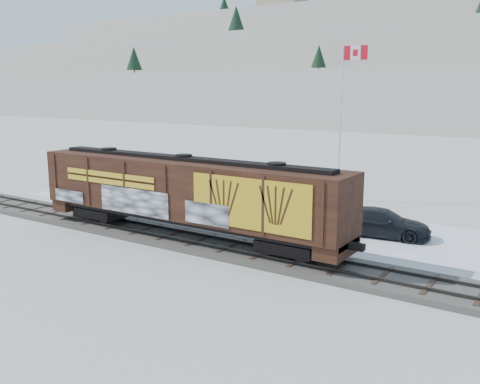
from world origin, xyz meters
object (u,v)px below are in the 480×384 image
Objects in this scene: hopper_railcar at (184,191)px; flagpole at (341,144)px; car_dark at (382,223)px; car_silver at (264,202)px; car_white at (226,199)px.

hopper_railcar is 15.34m from flagpole.
flagpole is at bearing 29.24° from car_dark.
car_white is at bearing 87.31° from car_silver.
flagpole reaches higher than car_silver.
flagpole is 2.12× the size of car_dark.
hopper_railcar reaches higher than car_silver.
flagpole is at bearing -44.60° from car_silver.
car_white is (-2.38, 7.31, -1.95)m from hopper_railcar.
car_silver is 0.83× the size of car_white.
flagpole reaches higher than car_white.
hopper_railcar reaches higher than car_white.
car_silver is at bearing 89.65° from hopper_railcar.
car_dark is (6.02, -8.01, -3.42)m from flagpole.
car_dark is at bearing -53.11° from flagpole.
hopper_railcar is at bearing -140.39° from car_white.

